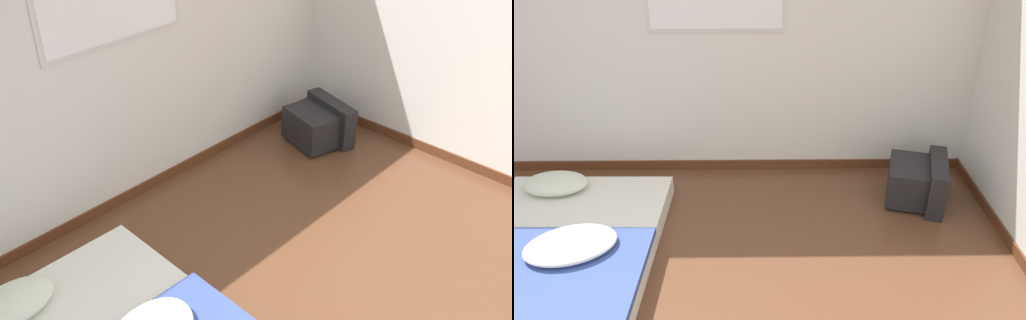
# 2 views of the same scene
# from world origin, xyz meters

# --- Properties ---
(wall_back) EXTENTS (7.69, 0.08, 2.60)m
(wall_back) POSITION_xyz_m (0.01, 2.49, 1.30)
(wall_back) COLOR silver
(wall_back) RESTS_ON ground_plane
(mattress_bed) EXTENTS (1.40, 1.97, 0.30)m
(mattress_bed) POSITION_xyz_m (-0.68, 1.07, 0.11)
(mattress_bed) COLOR silver
(mattress_bed) RESTS_ON ground_plane
(crt_tv) EXTENTS (0.58, 0.63, 0.39)m
(crt_tv) POSITION_xyz_m (2.11, 1.91, 0.19)
(crt_tv) COLOR black
(crt_tv) RESTS_ON ground_plane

